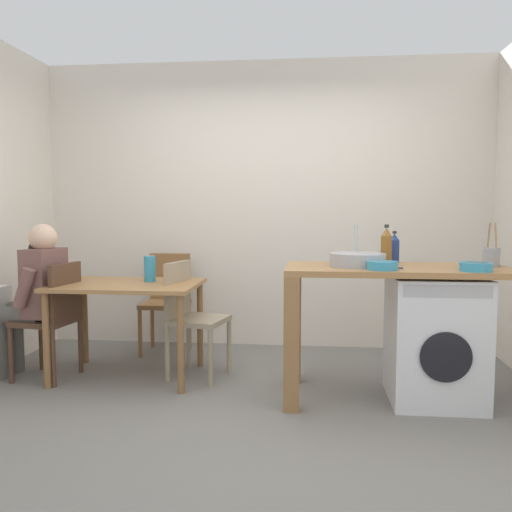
{
  "coord_description": "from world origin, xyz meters",
  "views": [
    {
      "loc": [
        0.44,
        -3.28,
        1.3
      ],
      "look_at": [
        0.05,
        0.45,
        0.97
      ],
      "focal_mm": 36.81,
      "sensor_mm": 36.0,
      "label": 1
    }
  ],
  "objects": [
    {
      "name": "vase",
      "position": [
        -0.82,
        0.72,
        0.84
      ],
      "size": [
        0.09,
        0.09,
        0.2
      ],
      "primitive_type": "cylinder",
      "color": "teal",
      "rests_on": "dining_table"
    },
    {
      "name": "sink_basin",
      "position": [
        0.76,
        0.33,
        0.97
      ],
      "size": [
        0.38,
        0.38,
        0.09
      ],
      "primitive_type": "cylinder",
      "color": "#9EA0A5",
      "rests_on": "kitchen_counter"
    },
    {
      "name": "utensil_crock",
      "position": [
        1.65,
        0.38,
        0.99
      ],
      "size": [
        0.11,
        0.11,
        0.3
      ],
      "color": "gray",
      "rests_on": "kitchen_counter"
    },
    {
      "name": "chair_spare_by_wall",
      "position": [
        -0.87,
        1.39,
        0.51
      ],
      "size": [
        0.4,
        0.4,
        0.9
      ],
      "rotation": [
        0.0,
        0.0,
        3.14
      ],
      "color": "olive",
      "rests_on": "ground_plane"
    },
    {
      "name": "scissors",
      "position": [
        0.97,
        0.23,
        0.92
      ],
      "size": [
        0.15,
        0.06,
        0.01
      ],
      "color": "#B2B2B7",
      "rests_on": "kitchen_counter"
    },
    {
      "name": "bottle_squat_brown",
      "position": [
        1.05,
        0.61,
        1.02
      ],
      "size": [
        0.07,
        0.07,
        0.23
      ],
      "color": "navy",
      "rests_on": "kitchen_counter"
    },
    {
      "name": "colander",
      "position": [
        1.47,
        0.11,
        0.95
      ],
      "size": [
        0.2,
        0.2,
        0.06
      ],
      "color": "teal",
      "rests_on": "kitchen_counter"
    },
    {
      "name": "mixing_bowl",
      "position": [
        0.9,
        0.13,
        0.95
      ],
      "size": [
        0.2,
        0.2,
        0.05
      ],
      "color": "teal",
      "rests_on": "kitchen_counter"
    },
    {
      "name": "chair_opposite",
      "position": [
        -0.49,
        0.69,
        0.51
      ],
      "size": [
        0.48,
        0.48,
        0.9
      ],
      "rotation": [
        0.0,
        0.0,
        -1.81
      ],
      "color": "gray",
      "rests_on": "ground_plane"
    },
    {
      "name": "kitchen_counter",
      "position": [
        0.81,
        0.33,
        0.76
      ],
      "size": [
        1.5,
        0.68,
        0.92
      ],
      "color": "#9E7042",
      "rests_on": "ground_plane"
    },
    {
      "name": "tap",
      "position": [
        0.76,
        0.51,
        1.06
      ],
      "size": [
        0.02,
        0.02,
        0.28
      ],
      "primitive_type": "cylinder",
      "color": "#B2B2B7",
      "rests_on": "kitchen_counter"
    },
    {
      "name": "bottle_tall_green",
      "position": [
        0.97,
        0.45,
        1.05
      ],
      "size": [
        0.08,
        0.08,
        0.28
      ],
      "color": "brown",
      "rests_on": "kitchen_counter"
    },
    {
      "name": "wall_back",
      "position": [
        0.0,
        1.75,
        1.35
      ],
      "size": [
        4.6,
        0.1,
        2.7
      ],
      "primitive_type": "cube",
      "color": "silver",
      "rests_on": "ground_plane"
    },
    {
      "name": "seated_person",
      "position": [
        -1.68,
        0.53,
        0.67
      ],
      "size": [
        0.53,
        0.53,
        1.2
      ],
      "rotation": [
        0.0,
        0.0,
        1.44
      ],
      "color": "#595651",
      "rests_on": "ground_plane"
    },
    {
      "name": "dining_table",
      "position": [
        -0.97,
        0.62,
        0.64
      ],
      "size": [
        1.1,
        0.76,
        0.74
      ],
      "color": "#9E7042",
      "rests_on": "ground_plane"
    },
    {
      "name": "ground_plane",
      "position": [
        0.0,
        0.0,
        0.0
      ],
      "size": [
        5.46,
        5.46,
        0.0
      ],
      "primitive_type": "plane",
      "color": "slate"
    },
    {
      "name": "washing_machine",
      "position": [
        1.29,
        0.33,
        0.43
      ],
      "size": [
        0.6,
        0.61,
        0.86
      ],
      "color": "silver",
      "rests_on": "ground_plane"
    },
    {
      "name": "chair_person_seat",
      "position": [
        -1.52,
        0.51,
        0.51
      ],
      "size": [
        0.45,
        0.45,
        0.9
      ],
      "rotation": [
        0.0,
        0.0,
        1.44
      ],
      "color": "#4C3323",
      "rests_on": "ground_plane"
    }
  ]
}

